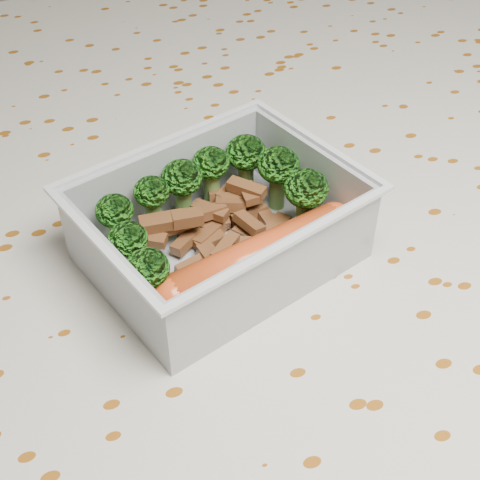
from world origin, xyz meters
name	(u,v)px	position (x,y,z in m)	size (l,w,h in m)	color
dining_table	(247,347)	(0.00, 0.00, 0.67)	(1.40, 0.90, 0.75)	brown
tablecloth	(247,300)	(0.00, 0.00, 0.72)	(1.46, 0.96, 0.19)	beige
lunch_container	(220,234)	(-0.02, 0.01, 0.78)	(0.19, 0.17, 0.06)	#B9BEC2
broccoli_florets	(210,194)	(-0.01, 0.03, 0.79)	(0.14, 0.11, 0.05)	#608C3F
meat_pile	(220,222)	(-0.01, 0.02, 0.77)	(0.11, 0.08, 0.03)	brown
sausage	(258,258)	(0.00, -0.02, 0.78)	(0.14, 0.05, 0.03)	#CF471A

